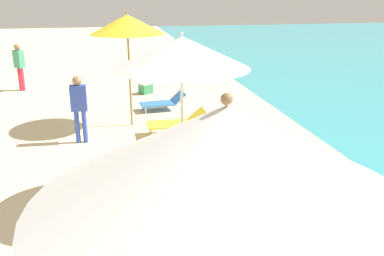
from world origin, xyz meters
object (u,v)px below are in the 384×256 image
(lounger_farthest_shoreside, at_px, (163,102))
(lounger_farthest_inland, at_px, (177,122))
(umbrella_second, at_px, (182,53))
(umbrella_farthest, at_px, (127,24))
(person_walking_mid, at_px, (81,239))
(umbrella_nearest, at_px, (225,156))
(lounger_second_inland, at_px, (233,212))
(cooler_box, at_px, (146,88))
(person_walking_far, at_px, (19,63))
(person_walking_near, at_px, (79,103))
(lounger_second_shoreside, at_px, (219,158))

(lounger_farthest_shoreside, xyz_separation_m, lounger_farthest_inland, (0.04, -2.30, 0.09))
(umbrella_second, distance_m, umbrella_farthest, 4.42)
(umbrella_farthest, distance_m, person_walking_mid, 7.05)
(umbrella_nearest, xyz_separation_m, umbrella_farthest, (-0.04, 8.72, -0.02))
(umbrella_farthest, height_order, lounger_farthest_shoreside, umbrella_farthest)
(umbrella_farthest, bearing_deg, lounger_second_inland, -78.18)
(umbrella_nearest, xyz_separation_m, cooler_box, (0.65, 12.17, -2.43))
(lounger_second_inland, distance_m, person_walking_mid, 2.53)
(umbrella_nearest, height_order, person_walking_far, umbrella_nearest)
(lounger_second_inland, height_order, person_walking_far, person_walking_far)
(lounger_farthest_shoreside, relative_size, person_walking_mid, 0.81)
(lounger_second_inland, bearing_deg, cooler_box, -76.45)
(umbrella_second, bearing_deg, lounger_farthest_shoreside, 85.63)
(lounger_farthest_shoreside, bearing_deg, person_walking_near, 40.35)
(umbrella_nearest, bearing_deg, person_walking_mid, 115.75)
(lounger_second_shoreside, xyz_separation_m, person_walking_mid, (-2.36, -3.41, 0.72))
(lounger_second_inland, height_order, umbrella_farthest, umbrella_farthest)
(lounger_second_shoreside, distance_m, person_walking_near, 3.61)
(person_walking_far, bearing_deg, person_walking_mid, -122.89)
(umbrella_farthest, relative_size, lounger_farthest_inland, 2.01)
(umbrella_second, distance_m, person_walking_mid, 3.20)
(lounger_second_shoreside, height_order, person_walking_near, person_walking_near)
(person_walking_mid, bearing_deg, umbrella_second, -123.56)
(umbrella_farthest, distance_m, lounger_farthest_inland, 2.70)
(umbrella_second, distance_m, lounger_second_shoreside, 2.56)
(cooler_box, bearing_deg, lounger_second_inland, -87.09)
(lounger_farthest_inland, bearing_deg, person_walking_near, 2.06)
(person_walking_mid, relative_size, cooler_box, 3.19)
(umbrella_second, bearing_deg, lounger_second_inland, -62.70)
(lounger_farthest_shoreside, bearing_deg, lounger_second_shoreside, 89.23)
(umbrella_second, height_order, person_walking_mid, umbrella_second)
(lounger_second_inland, bearing_deg, umbrella_farthest, -67.54)
(umbrella_nearest, distance_m, umbrella_farthest, 8.72)
(person_walking_near, bearing_deg, lounger_farthest_shoreside, 137.84)
(lounger_farthest_inland, height_order, cooler_box, lounger_farthest_inland)
(umbrella_nearest, xyz_separation_m, person_walking_near, (-1.26, 7.62, -1.67))
(lounger_second_shoreside, relative_size, lounger_farthest_shoreside, 1.09)
(umbrella_second, xyz_separation_m, lounger_farthest_shoreside, (0.43, 5.66, -2.26))
(lounger_second_shoreside, xyz_separation_m, lounger_farthest_inland, (-0.42, 2.39, 0.02))
(lounger_second_inland, relative_size, lounger_farthest_inland, 1.04)
(cooler_box, bearing_deg, umbrella_nearest, -93.06)
(umbrella_second, relative_size, person_walking_near, 1.78)
(umbrella_nearest, bearing_deg, lounger_second_inland, 71.32)
(person_walking_near, bearing_deg, lounger_second_shoreside, 50.64)
(umbrella_second, height_order, lounger_second_inland, umbrella_second)
(person_walking_far, bearing_deg, lounger_farthest_shoreside, -83.51)
(umbrella_second, height_order, umbrella_farthest, umbrella_farthest)
(person_walking_mid, bearing_deg, cooler_box, -101.24)
(umbrella_second, bearing_deg, person_walking_mid, -121.02)
(lounger_farthest_shoreside, height_order, cooler_box, lounger_farthest_shoreside)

